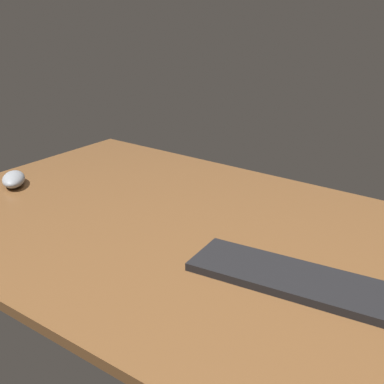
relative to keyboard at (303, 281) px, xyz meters
The scene contains 3 objects.
desk 27.83cm from the keyboard, 166.38° to the left, with size 140.00×84.00×2.00cm, color brown.
keyboard is the anchor object (origin of this frame).
computer_mouse 84.70cm from the keyboard, behind, with size 11.05×5.88×3.43cm, color #999EA5.
Camera 1 is at (58.01, -81.71, 51.27)cm, focal length 47.73 mm.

